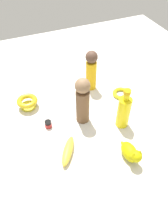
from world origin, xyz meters
The scene contains 9 objects.
ground centered at (0.00, 0.00, 0.00)m, with size 2.00×2.00×0.00m, color silver.
banana centered at (0.14, 0.15, 0.02)m, with size 0.16×0.04×0.04m, color gold.
person_figure_child centered at (0.00, -0.02, 0.13)m, with size 0.09×0.09×0.25m.
person_figure_adult centered at (-0.14, -0.23, 0.12)m, with size 0.08×0.08×0.23m.
bottle_tall centered at (-0.16, 0.09, 0.09)m, with size 0.06×0.06×0.22m.
bowl centered at (0.23, -0.21, 0.04)m, with size 0.11×0.11×0.05m.
nail_polish_jar centered at (0.17, -0.04, 0.02)m, with size 0.03×0.03×0.04m.
bangle centered at (-0.27, -0.10, 0.01)m, with size 0.10×0.10×0.02m, color gold.
cat_figurine centered at (-0.10, 0.27, 0.04)m, with size 0.06×0.14×0.09m.
Camera 1 is at (0.28, 0.68, 0.82)m, focal length 35.57 mm.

